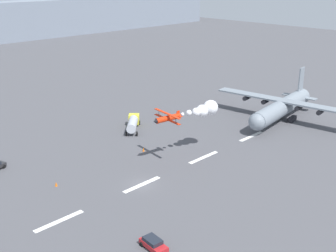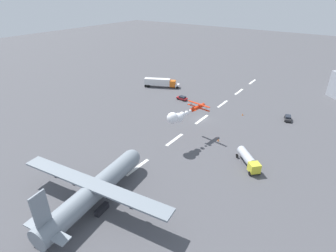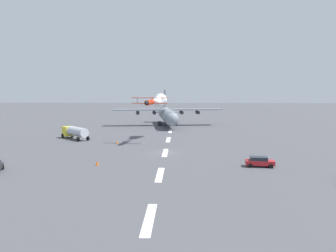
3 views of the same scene
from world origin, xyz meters
TOP-DOWN VIEW (x-y plane):
  - ground_plane at (0.00, 0.00)m, footprint 440.00×440.00m
  - runway_stripe_2 at (-16.08, 0.00)m, footprint 8.00×0.90m
  - runway_stripe_3 at (0.00, 0.00)m, footprint 8.00×0.90m
  - runway_stripe_4 at (16.08, 0.00)m, footprint 8.00×0.90m
  - runway_stripe_5 at (32.16, 0.00)m, footprint 8.00×0.90m
  - cargo_transport_plane at (45.14, 1.09)m, footprint 28.10×34.22m
  - stunt_biplane_red at (17.63, 2.44)m, footprint 15.01×7.49m
  - fuel_tanker_truck at (16.17, 21.46)m, footprint 7.87×7.84m
  - followme_car_yellow at (-10.80, -14.53)m, footprint 2.33×4.32m
  - traffic_cone_near at (-10.72, 9.83)m, footprint 0.44×0.44m
  - traffic_cone_far at (9.68, 10.54)m, footprint 0.44×0.44m

SIDE VIEW (x-z plane):
  - ground_plane at x=0.00m, z-range 0.00..0.00m
  - runway_stripe_2 at x=-16.08m, z-range 0.00..0.01m
  - runway_stripe_3 at x=0.00m, z-range 0.00..0.01m
  - runway_stripe_4 at x=16.08m, z-range 0.00..0.01m
  - runway_stripe_5 at x=32.16m, z-range 0.00..0.01m
  - traffic_cone_near at x=-10.72m, z-range 0.00..0.75m
  - traffic_cone_far at x=9.68m, z-range 0.00..0.75m
  - followme_car_yellow at x=-10.80m, z-range 0.05..1.57m
  - fuel_tanker_truck at x=16.17m, z-range 0.29..3.19m
  - cargo_transport_plane at x=45.14m, z-range -2.23..9.01m
  - stunt_biplane_red at x=17.63m, z-range 7.19..10.35m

